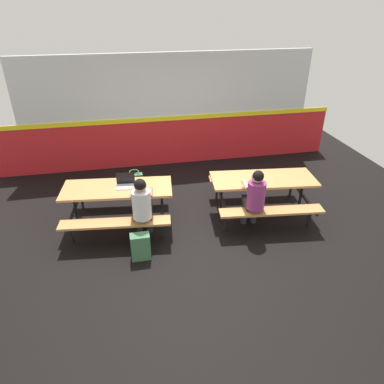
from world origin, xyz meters
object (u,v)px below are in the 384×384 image
(student_nearer, at_px, (142,204))
(student_further, at_px, (255,195))
(backpack_dark, at_px, (141,247))
(picnic_table_left, at_px, (118,196))
(laptop_silver, at_px, (126,184))
(tote_bag_bright, at_px, (135,181))
(picnic_table_right, at_px, (262,186))

(student_nearer, height_order, student_further, same)
(backpack_dark, bearing_deg, picnic_table_left, 105.50)
(laptop_silver, bearing_deg, tote_bag_bright, 81.37)
(picnic_table_right, height_order, student_further, student_further)
(picnic_table_right, bearing_deg, laptop_silver, 175.69)
(tote_bag_bright, bearing_deg, picnic_table_left, -105.17)
(picnic_table_left, relative_size, student_further, 1.62)
(student_nearer, relative_size, student_further, 1.00)
(picnic_table_right, distance_m, student_further, 0.64)
(picnic_table_right, xyz_separation_m, student_nearer, (-2.24, -0.44, 0.13))
(picnic_table_right, bearing_deg, student_further, -124.37)
(picnic_table_left, bearing_deg, student_nearer, -57.52)
(picnic_table_right, height_order, backpack_dark, picnic_table_right)
(laptop_silver, relative_size, backpack_dark, 0.78)
(picnic_table_left, bearing_deg, backpack_dark, -74.50)
(student_nearer, height_order, laptop_silver, student_nearer)
(laptop_silver, height_order, tote_bag_bright, laptop_silver)
(backpack_dark, bearing_deg, student_further, 10.61)
(picnic_table_left, height_order, backpack_dark, picnic_table_left)
(picnic_table_right, distance_m, student_nearer, 2.28)
(student_nearer, distance_m, backpack_dark, 0.67)
(laptop_silver, height_order, backpack_dark, laptop_silver)
(picnic_table_left, relative_size, student_nearer, 1.62)
(student_further, xyz_separation_m, tote_bag_bright, (-1.93, 1.94, -0.51))
(picnic_table_right, relative_size, backpack_dark, 4.45)
(laptop_silver, bearing_deg, student_further, -18.49)
(picnic_table_right, xyz_separation_m, tote_bag_bright, (-2.28, 1.42, -0.38))
(student_nearer, distance_m, tote_bag_bright, 1.93)
(picnic_table_right, relative_size, student_further, 1.62)
(student_nearer, xyz_separation_m, tote_bag_bright, (-0.04, 1.86, -0.51))
(tote_bag_bright, bearing_deg, student_nearer, -88.64)
(picnic_table_left, distance_m, student_further, 2.37)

